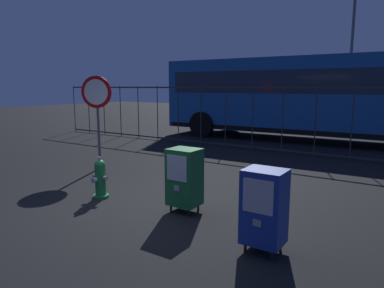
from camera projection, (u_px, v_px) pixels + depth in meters
name	position (u px, v px, depth m)	size (l,w,h in m)	color
ground_plane	(138.00, 204.00, 5.89)	(60.00, 60.00, 0.00)	black
fire_hydrant	(100.00, 179.00, 6.19)	(0.33, 0.32, 0.75)	#1E7238
newspaper_box_primary	(184.00, 177.00, 5.46)	(0.48, 0.42, 1.02)	black
newspaper_box_secondary	(264.00, 207.00, 4.10)	(0.48, 0.42, 1.02)	black
stop_sign	(97.00, 103.00, 8.24)	(0.71, 0.31, 2.23)	#4C4F54
fence_barrier	(267.00, 119.00, 10.48)	(18.03, 0.04, 2.00)	#2D2D33
bus_near	(306.00, 94.00, 12.68)	(10.58, 3.07, 3.00)	#19519E
street_light_near_left	(353.00, 33.00, 17.34)	(0.32, 0.32, 8.10)	#4C4F54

